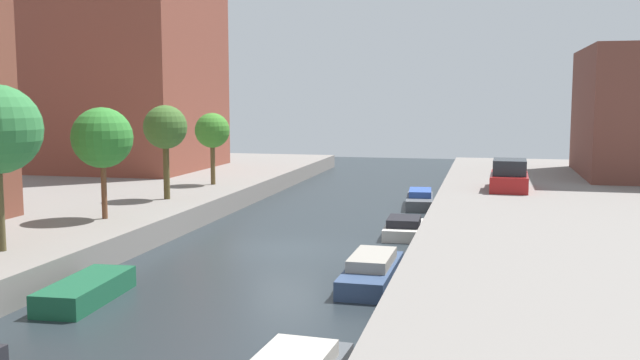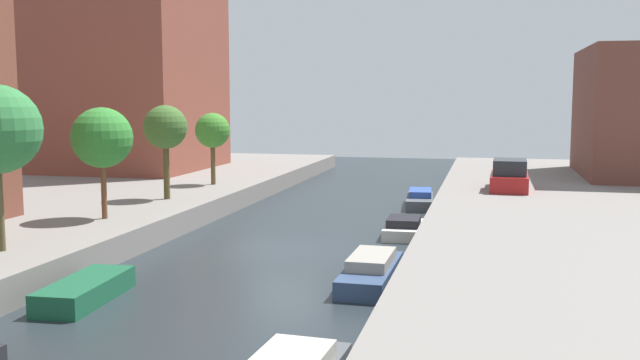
# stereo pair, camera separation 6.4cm
# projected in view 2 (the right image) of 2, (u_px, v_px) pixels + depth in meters

# --- Properties ---
(ground_plane) EXTENTS (84.00, 84.00, 0.00)m
(ground_plane) POSITION_uv_depth(u_px,v_px,m) (286.00, 250.00, 26.97)
(ground_plane) COLOR #232B30
(apartment_tower_far) EXTENTS (10.00, 10.81, 18.89)m
(apartment_tower_far) POSITION_uv_depth(u_px,v_px,m) (129.00, 27.00, 46.79)
(apartment_tower_far) COLOR brown
(apartment_tower_far) RESTS_ON quay_left
(street_tree_2) EXTENTS (2.39, 2.39, 4.41)m
(street_tree_2) POSITION_uv_depth(u_px,v_px,m) (102.00, 138.00, 27.67)
(street_tree_2) COLOR brown
(street_tree_2) RESTS_ON quay_left
(street_tree_3) EXTENTS (2.05, 2.05, 4.43)m
(street_tree_3) POSITION_uv_depth(u_px,v_px,m) (165.00, 128.00, 33.06)
(street_tree_3) COLOR #4E4324
(street_tree_3) RESTS_ON quay_left
(street_tree_4) EXTENTS (1.92, 1.92, 3.95)m
(street_tree_4) POSITION_uv_depth(u_px,v_px,m) (212.00, 131.00, 38.70)
(street_tree_4) COLOR brown
(street_tree_4) RESTS_ON quay_left
(parked_car) EXTENTS (2.00, 4.32, 1.60)m
(parked_car) POSITION_uv_depth(u_px,v_px,m) (509.00, 177.00, 36.71)
(parked_car) COLOR maroon
(parked_car) RESTS_ON quay_right
(moored_boat_left_2) EXTENTS (1.61, 3.73, 0.63)m
(moored_boat_left_2) POSITION_uv_depth(u_px,v_px,m) (85.00, 290.00, 20.11)
(moored_boat_left_2) COLOR #195638
(moored_boat_left_2) RESTS_ON ground_plane
(moored_boat_right_2) EXTENTS (1.47, 4.53, 0.92)m
(moored_boat_right_2) POSITION_uv_depth(u_px,v_px,m) (371.00, 271.00, 22.06)
(moored_boat_right_2) COLOR #33476B
(moored_boat_right_2) RESTS_ON ground_plane
(moored_boat_right_3) EXTENTS (1.64, 3.34, 0.82)m
(moored_boat_right_3) POSITION_uv_depth(u_px,v_px,m) (404.00, 228.00, 29.59)
(moored_boat_right_3) COLOR beige
(moored_boat_right_3) RESTS_ON ground_plane
(moored_boat_right_4) EXTENTS (1.68, 4.20, 0.89)m
(moored_boat_right_4) POSITION_uv_depth(u_px,v_px,m) (420.00, 200.00, 37.55)
(moored_boat_right_4) COLOR #4C5156
(moored_boat_right_4) RESTS_ON ground_plane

